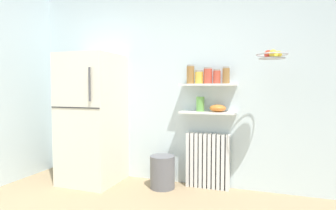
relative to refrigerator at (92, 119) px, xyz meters
name	(u,v)px	position (x,y,z in m)	size (l,w,h in m)	color
back_wall	(189,84)	(1.21, 0.40, 0.45)	(7.04, 0.10, 2.60)	silver
refrigerator	(92,119)	(0.00, 0.00, 0.00)	(0.71, 0.74, 1.69)	silver
radiator	(208,161)	(1.50, 0.27, -0.50)	(0.54, 0.12, 0.68)	white
wall_shelf_lower	(208,113)	(1.50, 0.24, 0.10)	(0.69, 0.22, 0.03)	white
wall_shelf_upper	(208,85)	(1.50, 0.24, 0.45)	(0.69, 0.22, 0.03)	white
storage_jar_0	(190,74)	(1.28, 0.24, 0.57)	(0.10, 0.10, 0.24)	olive
storage_jar_1	(199,77)	(1.39, 0.24, 0.54)	(0.10, 0.10, 0.16)	yellow
storage_jar_2	(208,76)	(1.50, 0.24, 0.56)	(0.10, 0.10, 0.20)	#C64C38
storage_jar_3	(217,76)	(1.61, 0.24, 0.54)	(0.09, 0.09, 0.18)	#C64C38
storage_jar_4	(226,75)	(1.72, 0.24, 0.56)	(0.09, 0.09, 0.20)	olive
vase	(200,104)	(1.41, 0.24, 0.21)	(0.10, 0.10, 0.18)	#66A84C
shelf_bowl	(218,108)	(1.62, 0.24, 0.16)	(0.20, 0.20, 0.09)	orange
trash_bin	(162,172)	(0.97, 0.07, -0.64)	(0.31, 0.31, 0.41)	slate
hanging_fruit_basket	(272,55)	(2.23, -0.05, 0.75)	(0.32, 0.32, 0.10)	#B2B2B7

